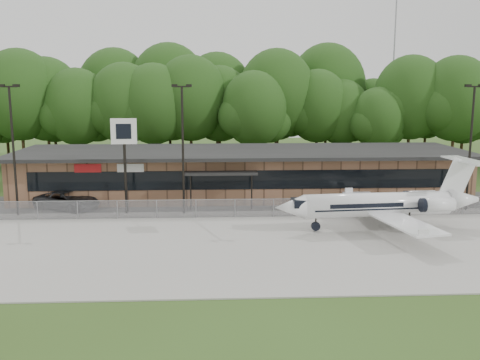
{
  "coord_description": "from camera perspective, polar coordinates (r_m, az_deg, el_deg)",
  "views": [
    {
      "loc": [
        -2.62,
        -25.19,
        10.09
      ],
      "look_at": [
        -0.75,
        12.0,
        3.53
      ],
      "focal_mm": 40.0,
      "sensor_mm": 36.0,
      "label": 1
    }
  ],
  "objects": [
    {
      "name": "ground",
      "position": [
        27.26,
        2.91,
        -11.74
      ],
      "size": [
        160.0,
        160.0,
        0.0
      ],
      "primitive_type": "plane",
      "color": "#344A1A",
      "rests_on": "ground"
    },
    {
      "name": "apron",
      "position": [
        34.78,
        1.58,
        -6.81
      ],
      "size": [
        64.0,
        18.0,
        0.08
      ],
      "primitive_type": "cube",
      "color": "#9E9B93",
      "rests_on": "ground"
    },
    {
      "name": "parking_lot",
      "position": [
        45.88,
        0.47,
        -2.67
      ],
      "size": [
        50.0,
        9.0,
        0.06
      ],
      "primitive_type": "cube",
      "color": "#383835",
      "rests_on": "ground"
    },
    {
      "name": "terminal",
      "position": [
        49.83,
        0.17,
        0.86
      ],
      "size": [
        41.0,
        11.65,
        4.3
      ],
      "color": "#8C6146",
      "rests_on": "ground"
    },
    {
      "name": "fence",
      "position": [
        41.34,
        0.84,
        -3.03
      ],
      "size": [
        46.0,
        0.04,
        1.52
      ],
      "color": "gray",
      "rests_on": "ground"
    },
    {
      "name": "treeline",
      "position": [
        67.29,
        -0.64,
        7.79
      ],
      "size": [
        72.0,
        12.0,
        15.0
      ],
      "primitive_type": null,
      "color": "#1A3C13",
      "rests_on": "ground"
    },
    {
      "name": "radio_mast",
      "position": [
        77.25,
        16.04,
        11.41
      ],
      "size": [
        0.2,
        0.2,
        25.0
      ],
      "primitive_type": "cylinder",
      "color": "gray",
      "rests_on": "ground"
    },
    {
      "name": "light_pole_left",
      "position": [
        44.63,
        -23.08,
        3.91
      ],
      "size": [
        1.55,
        0.3,
        10.23
      ],
      "color": "black",
      "rests_on": "ground"
    },
    {
      "name": "light_pole_mid",
      "position": [
        41.96,
        -6.13,
        4.31
      ],
      "size": [
        1.55,
        0.3,
        10.23
      ],
      "color": "black",
      "rests_on": "ground"
    },
    {
      "name": "light_pole_right",
      "position": [
        46.69,
        23.41,
        4.12
      ],
      "size": [
        1.55,
        0.3,
        10.23
      ],
      "color": "black",
      "rests_on": "ground"
    },
    {
      "name": "business_jet",
      "position": [
        39.06,
        15.15,
        -2.6
      ],
      "size": [
        15.03,
        13.41,
        5.06
      ],
      "rotation": [
        0.0,
        0.0,
        0.09
      ],
      "color": "white",
      "rests_on": "ground"
    },
    {
      "name": "suv",
      "position": [
        46.35,
        -17.94,
        -2.09
      ],
      "size": [
        6.16,
        4.75,
        1.56
      ],
      "primitive_type": "imported",
      "rotation": [
        0.0,
        0.0,
        1.12
      ],
      "color": "#303032",
      "rests_on": "ground"
    },
    {
      "name": "pole_sign",
      "position": [
        42.77,
        -12.26,
        4.05
      ],
      "size": [
        2.0,
        0.3,
        7.62
      ],
      "rotation": [
        0.0,
        0.0,
        0.03
      ],
      "color": "black",
      "rests_on": "ground"
    }
  ]
}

